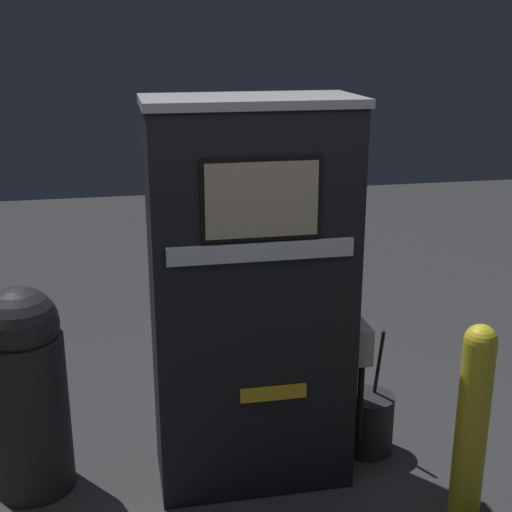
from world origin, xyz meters
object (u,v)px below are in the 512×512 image
Objects in this scene: gas_pump at (252,298)px; squeegee_bucket at (369,422)px; safety_bollard at (473,418)px; trash_bin at (26,389)px.

gas_pump is 1.05m from squeegee_bucket.
safety_bollard is 2.13m from trash_bin.
gas_pump is at bearing 149.74° from safety_bollard.
safety_bollard is 0.91× the size of trash_bin.
gas_pump reaches higher than safety_bollard.
trash_bin is (-2.03, 0.63, 0.03)m from safety_bollard.
safety_bollard is at bearing -30.26° from gas_pump.
trash_bin is 1.48× the size of squeegee_bucket.
squeegee_bucket is at bearing -0.53° from trash_bin.
squeegee_bucket is at bearing 6.51° from gas_pump.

